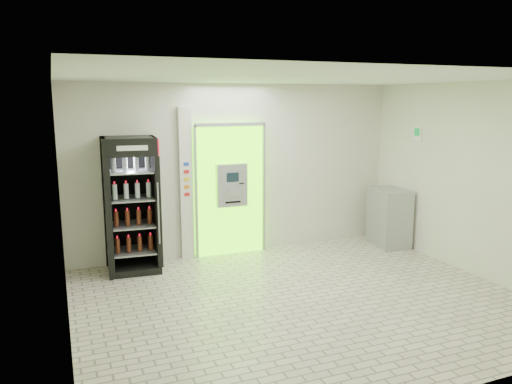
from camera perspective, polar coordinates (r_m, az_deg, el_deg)
ground at (r=7.07m, az=5.23°, el=-12.18°), size 6.00×6.00×0.00m
room_shell at (r=6.58m, az=5.50°, el=2.77°), size 6.00×6.00×6.00m
atm_assembly at (r=8.81m, az=-3.00°, el=0.37°), size 1.30×0.24×2.33m
pillar at (r=8.60m, az=-8.01°, el=0.91°), size 0.22×0.11×2.60m
beverage_cooler at (r=8.17m, az=-14.04°, el=-1.72°), size 0.86×0.79×2.15m
steel_cabinet at (r=9.71m, az=14.96°, el=-2.82°), size 0.65×0.88×1.08m
exit_sign at (r=9.38m, az=17.95°, el=6.36°), size 0.02×0.22×0.26m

